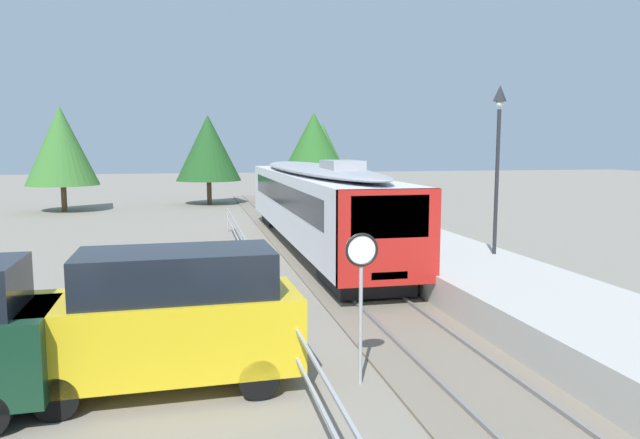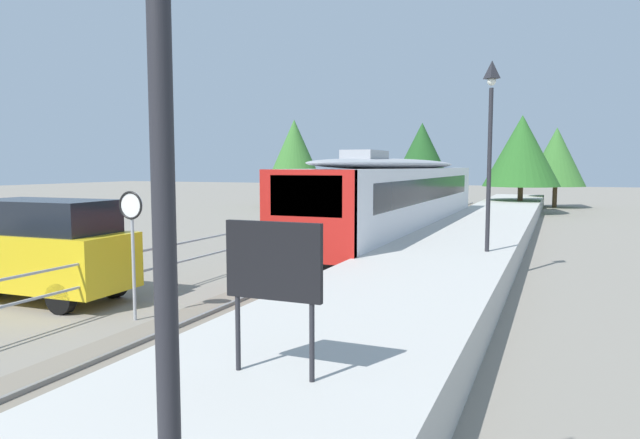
% 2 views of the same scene
% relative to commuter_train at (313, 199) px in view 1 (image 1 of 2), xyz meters
% --- Properties ---
extents(ground_plane, '(160.00, 160.00, 0.00)m').
position_rel_commuter_train_xyz_m(ground_plane, '(-3.00, -2.17, -2.15)').
color(ground_plane, gray).
extents(track_rails, '(3.20, 60.00, 0.14)m').
position_rel_commuter_train_xyz_m(track_rails, '(0.00, -2.17, -2.11)').
color(track_rails, slate).
rests_on(track_rails, ground).
extents(commuter_train, '(2.82, 20.33, 3.74)m').
position_rel_commuter_train_xyz_m(commuter_train, '(0.00, 0.00, 0.00)').
color(commuter_train, silver).
rests_on(commuter_train, track_rails).
extents(station_platform, '(3.90, 60.00, 0.90)m').
position_rel_commuter_train_xyz_m(station_platform, '(3.25, -2.17, -1.70)').
color(station_platform, '#B7B5AD').
rests_on(station_platform, ground).
extents(platform_lamp_mid_platform, '(0.34, 0.34, 5.35)m').
position_rel_commuter_train_xyz_m(platform_lamp_mid_platform, '(4.47, -7.38, 2.47)').
color(platform_lamp_mid_platform, '#232328').
rests_on(platform_lamp_mid_platform, station_platform).
extents(speed_limit_sign, '(0.61, 0.10, 2.81)m').
position_rel_commuter_train_xyz_m(speed_limit_sign, '(-2.07, -14.50, -0.02)').
color(speed_limit_sign, '#9EA0A5').
rests_on(speed_limit_sign, ground).
extents(carpark_fence, '(0.06, 36.06, 1.25)m').
position_rel_commuter_train_xyz_m(carpark_fence, '(-3.30, -12.17, -1.24)').
color(carpark_fence, '#9EA0A5').
rests_on(carpark_fence, ground).
extents(parked_van_yellow, '(4.96, 2.11, 2.51)m').
position_rel_commuter_train_xyz_m(parked_van_yellow, '(-5.52, -13.90, -0.85)').
color(parked_van_yellow, gold).
rests_on(parked_van_yellow, ground).
extents(tree_behind_carpark, '(4.58, 4.58, 6.43)m').
position_rel_commuter_train_xyz_m(tree_behind_carpark, '(6.04, 25.48, 1.92)').
color(tree_behind_carpark, brown).
rests_on(tree_behind_carpark, ground).
extents(tree_behind_station_far, '(4.90, 4.90, 6.77)m').
position_rel_commuter_train_xyz_m(tree_behind_station_far, '(-3.82, 20.92, 2.14)').
color(tree_behind_station_far, brown).
rests_on(tree_behind_station_far, ground).
extents(tree_distant_left, '(5.28, 5.28, 6.90)m').
position_rel_commuter_train_xyz_m(tree_distant_left, '(3.82, 18.40, 2.25)').
color(tree_distant_left, brown).
rests_on(tree_distant_left, ground).
extents(tree_distant_centre, '(4.74, 4.74, 7.09)m').
position_rel_commuter_train_xyz_m(tree_distant_centre, '(-13.59, 17.89, 2.29)').
color(tree_distant_centre, brown).
rests_on(tree_distant_centre, ground).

